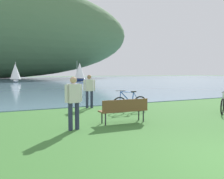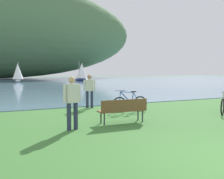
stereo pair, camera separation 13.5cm
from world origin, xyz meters
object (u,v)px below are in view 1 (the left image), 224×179
at_px(person_at_shoreline, 89,89).
at_px(sailboat_mid_bay, 15,73).
at_px(bicycle_leaning_near_bench, 130,103).
at_px(bicycle_beside_path, 224,104).
at_px(sailboat_nearest_to_shore, 80,72).
at_px(park_bench_near_camera, 124,109).
at_px(person_on_the_grass, 74,100).

height_order(person_at_shoreline, sailboat_mid_bay, sailboat_mid_bay).
height_order(bicycle_leaning_near_bench, sailboat_mid_bay, sailboat_mid_bay).
relative_size(bicycle_beside_path, sailboat_mid_bay, 0.43).
bearing_deg(sailboat_nearest_to_shore, park_bench_near_camera, -105.36).
bearing_deg(bicycle_leaning_near_bench, sailboat_mid_bay, 94.32).
height_order(sailboat_nearest_to_shore, sailboat_mid_bay, sailboat_nearest_to_shore).
xyz_separation_m(bicycle_leaning_near_bench, bicycle_beside_path, (3.67, -2.13, 0.00)).
xyz_separation_m(park_bench_near_camera, person_at_shoreline, (0.12, 4.00, 0.46)).
bearing_deg(sailboat_mid_bay, bicycle_beside_path, -80.46).
relative_size(park_bench_near_camera, person_on_the_grass, 1.06).
bearing_deg(person_at_shoreline, person_on_the_grass, -116.08).
xyz_separation_m(person_at_shoreline, sailboat_nearest_to_shore, (10.17, 33.46, 0.92)).
distance_m(bicycle_leaning_near_bench, sailboat_mid_bay, 35.92).
distance_m(person_on_the_grass, sailboat_mid_bay, 38.08).
relative_size(park_bench_near_camera, sailboat_nearest_to_shore, 0.46).
xyz_separation_m(person_on_the_grass, sailboat_mid_bay, (0.66, 38.07, 0.76)).
height_order(bicycle_leaning_near_bench, bicycle_beside_path, same).
distance_m(bicycle_leaning_near_bench, sailboat_nearest_to_shore, 36.55).
bearing_deg(sailboat_nearest_to_shore, person_at_shoreline, -106.90).
xyz_separation_m(bicycle_leaning_near_bench, person_on_the_grass, (-3.36, -2.28, 0.58)).
relative_size(sailboat_nearest_to_shore, sailboat_mid_bay, 1.10).
distance_m(park_bench_near_camera, sailboat_mid_bay, 37.87).
xyz_separation_m(park_bench_near_camera, bicycle_beside_path, (5.08, -0.09, -0.12)).
distance_m(bicycle_beside_path, person_on_the_grass, 7.05).
height_order(park_bench_near_camera, sailboat_nearest_to_shore, sailboat_nearest_to_shore).
xyz_separation_m(bicycle_beside_path, sailboat_mid_bay, (-6.37, 37.92, 1.34)).
distance_m(bicycle_leaning_near_bench, person_at_shoreline, 2.41).
bearing_deg(sailboat_mid_bay, sailboat_nearest_to_shore, -1.84).
bearing_deg(sailboat_nearest_to_shore, bicycle_leaning_near_bench, -104.08).
distance_m(person_at_shoreline, sailboat_mid_bay, 33.87).
height_order(person_on_the_grass, sailboat_mid_bay, sailboat_mid_bay).
bearing_deg(bicycle_leaning_near_bench, person_at_shoreline, 123.29).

